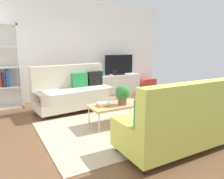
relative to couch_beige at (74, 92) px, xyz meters
The scene contains 16 objects.
ground_plane 1.63m from the couch_beige, 79.29° to the right, with size 7.68×7.68×0.00m, color brown.
wall_far 1.64m from the couch_beige, 77.06° to the left, with size 6.40×0.12×2.90m, color white.
area_rug 1.72m from the couch_beige, 78.18° to the right, with size 2.90×2.20×0.01m, color tan.
couch_beige is the anchor object (origin of this frame).
couch_green 2.92m from the couch_beige, 76.72° to the right, with size 1.91×0.86×1.10m.
coffee_table 1.48m from the couch_beige, 74.69° to the right, with size 1.10×0.56×0.42m.
tv_console 2.09m from the couch_beige, 26.36° to the left, with size 1.40×0.44×0.64m, color silver.
tv 2.13m from the couch_beige, 25.87° to the left, with size 1.00×0.20×0.64m.
storage_trunk 3.09m from the couch_beige, 15.54° to the left, with size 0.52×0.40×0.44m, color #B2382D.
potted_plant 1.59m from the couch_beige, 72.11° to the right, with size 0.29×0.29×0.39m.
table_book_0 1.41m from the couch_beige, 85.24° to the right, with size 0.24×0.18×0.03m, color orange.
table_book_1 1.41m from the couch_beige, 85.24° to the right, with size 0.24×0.18×0.04m, color silver.
vase_0 1.64m from the couch_beige, 37.17° to the left, with size 0.14×0.14×0.17m, color #33B29E.
vase_1 1.80m from the couch_beige, 33.34° to the left, with size 0.13×0.13×0.18m, color #B24C4C.
bottle_0 1.91m from the couch_beige, 27.94° to the left, with size 0.04×0.04×0.18m, color #262626.
bottle_1 1.99m from the couch_beige, 26.69° to the left, with size 0.04×0.04×0.17m, color #262626.
Camera 1 is at (-2.03, -3.49, 1.60)m, focal length 34.56 mm.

